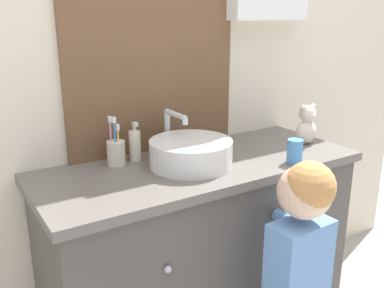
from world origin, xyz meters
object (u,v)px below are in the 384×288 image
child_figure (298,266)px  toothbrush_holder (116,152)px  sink_basin (190,152)px  soap_dispenser (135,145)px  drinking_cup (295,151)px  teddy_bear (307,125)px

child_figure → toothbrush_holder: bearing=125.5°
sink_basin → child_figure: sink_basin is taller
soap_dispenser → child_figure: soap_dispenser is taller
soap_dispenser → toothbrush_holder: bearing=-174.6°
sink_basin → drinking_cup: sink_basin is taller
soap_dispenser → drinking_cup: soap_dispenser is taller
drinking_cup → teddy_bear: bearing=34.8°
toothbrush_holder → child_figure: toothbrush_holder is taller
sink_basin → toothbrush_holder: 0.28m
toothbrush_holder → sink_basin: bearing=-33.6°
drinking_cup → sink_basin: bearing=151.3°
toothbrush_holder → soap_dispenser: bearing=5.4°
sink_basin → soap_dispenser: size_ratio=2.35×
teddy_bear → sink_basin: bearing=176.7°
soap_dispenser → child_figure: size_ratio=0.16×
toothbrush_holder → soap_dispenser: toothbrush_holder is taller
sink_basin → teddy_bear: size_ratio=2.05×
soap_dispenser → child_figure: 0.75m
child_figure → soap_dispenser: bearing=119.4°
sink_basin → soap_dispenser: bearing=133.0°
soap_dispenser → teddy_bear: teddy_bear is taller
soap_dispenser → drinking_cup: size_ratio=1.65×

